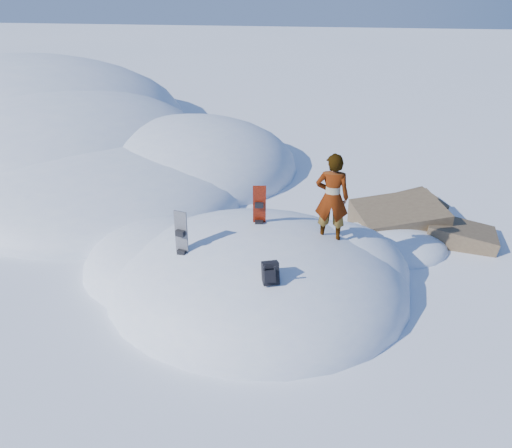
# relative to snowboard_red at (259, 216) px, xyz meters

# --- Properties ---
(ground) EXTENTS (120.00, 120.00, 0.00)m
(ground) POSITION_rel_snowboard_red_xyz_m (0.01, -0.46, -1.66)
(ground) COLOR white
(ground) RESTS_ON ground
(snow_mound) EXTENTS (8.00, 6.00, 3.00)m
(snow_mound) POSITION_rel_snowboard_red_xyz_m (-0.16, -0.22, -1.66)
(snow_mound) COLOR silver
(snow_mound) RESTS_ON ground
(snow_ridge) EXTENTS (21.50, 18.50, 6.40)m
(snow_ridge) POSITION_rel_snowboard_red_xyz_m (-10.42, 9.38, -1.66)
(snow_ridge) COLOR silver
(snow_ridge) RESTS_ON ground
(rock_outcrop) EXTENTS (4.68, 4.41, 1.68)m
(rock_outcrop) POSITION_rel_snowboard_red_xyz_m (3.73, 2.55, -1.64)
(rock_outcrop) COLOR brown
(rock_outcrop) RESTS_ON ground
(snowboard_red) EXTENTS (0.32, 0.26, 1.56)m
(snowboard_red) POSITION_rel_snowboard_red_xyz_m (0.00, 0.00, 0.00)
(snowboard_red) COLOR red
(snowboard_red) RESTS_ON snow_mound
(snowboard_dark) EXTENTS (0.30, 0.21, 1.56)m
(snowboard_dark) POSITION_rel_snowboard_red_xyz_m (-1.50, -1.22, -0.18)
(snowboard_dark) COLOR black
(snowboard_dark) RESTS_ON snow_mound
(backpack) EXTENTS (0.40, 0.45, 0.52)m
(backpack) POSITION_rel_snowboard_red_xyz_m (0.47, -2.05, -0.21)
(backpack) COLOR black
(backpack) RESTS_ON snow_mound
(gear_pile) EXTENTS (0.80, 0.61, 0.21)m
(gear_pile) POSITION_rel_snowboard_red_xyz_m (-2.55, -1.71, -1.55)
(gear_pile) COLOR black
(gear_pile) RESTS_ON ground
(person) EXTENTS (0.76, 0.52, 2.01)m
(person) POSITION_rel_snowboard_red_xyz_m (1.60, -0.12, 0.59)
(person) COLOR slate
(person) RESTS_ON snow_mound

